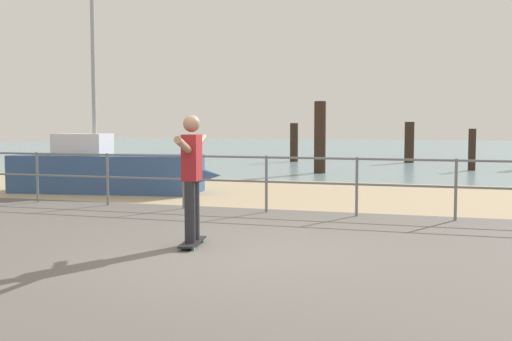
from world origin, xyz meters
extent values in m
cube|color=#605B56|center=(0.00, -1.00, 0.00)|extent=(24.00, 10.00, 0.04)
cube|color=tan|center=(0.00, 7.00, 0.00)|extent=(24.00, 6.00, 0.04)
cube|color=#75939E|center=(0.00, 35.00, 0.00)|extent=(72.00, 50.00, 0.04)
cylinder|color=slate|center=(-5.56, 3.60, 0.53)|extent=(0.05, 0.05, 1.05)
cylinder|color=slate|center=(-3.92, 3.60, 0.53)|extent=(0.05, 0.05, 1.05)
cylinder|color=slate|center=(-2.28, 3.60, 0.53)|extent=(0.05, 0.05, 1.05)
cylinder|color=slate|center=(-0.63, 3.60, 0.53)|extent=(0.05, 0.05, 1.05)
cylinder|color=slate|center=(1.01, 3.60, 0.53)|extent=(0.05, 0.05, 1.05)
cylinder|color=slate|center=(2.65, 3.60, 0.53)|extent=(0.05, 0.05, 1.05)
cylinder|color=slate|center=(-1.46, 3.60, 1.02)|extent=(14.78, 0.04, 0.04)
cylinder|color=slate|center=(-1.46, 3.60, 0.58)|extent=(14.78, 0.04, 0.04)
cube|color=#335184|center=(-5.21, 5.74, 0.45)|extent=(4.56, 2.04, 0.90)
cone|color=#335184|center=(-3.04, 6.07, 0.45)|extent=(1.20, 0.92, 0.77)
cylinder|color=#9EA0A5|center=(-5.51, 5.69, 3.29)|extent=(0.10, 0.10, 4.78)
cube|color=silver|center=(-5.80, 5.65, 1.15)|extent=(1.32, 1.07, 0.50)
cube|color=black|center=(-0.65, 0.25, 0.07)|extent=(0.33, 0.82, 0.02)
cylinder|color=#3FBF59|center=(-0.52, -0.01, 0.03)|extent=(0.04, 0.06, 0.06)
cylinder|color=#3FBF59|center=(-0.68, -0.03, 0.03)|extent=(0.04, 0.06, 0.06)
cylinder|color=#3FBF59|center=(-0.62, 0.54, 0.03)|extent=(0.04, 0.06, 0.06)
cylinder|color=#3FBF59|center=(-0.77, 0.52, 0.03)|extent=(0.04, 0.06, 0.06)
cylinder|color=#26262B|center=(-0.63, 0.14, 0.48)|extent=(0.14, 0.14, 0.80)
cylinder|color=#26262B|center=(-0.67, 0.37, 0.48)|extent=(0.14, 0.14, 0.80)
cube|color=maroon|center=(-0.65, 0.25, 1.18)|extent=(0.26, 0.39, 0.60)
sphere|color=#9E755B|center=(-0.65, 0.25, 1.62)|extent=(0.22, 0.22, 0.22)
cylinder|color=#9E755B|center=(-0.57, -0.18, 1.36)|extent=(0.18, 0.56, 0.23)
cylinder|color=#9E755B|center=(-0.72, 0.69, 1.36)|extent=(0.18, 0.56, 0.23)
cylinder|color=#332319|center=(-4.03, 19.07, 0.84)|extent=(0.35, 0.35, 1.68)
cylinder|color=#332319|center=(-1.62, 13.01, 1.19)|extent=(0.38, 0.38, 2.38)
cylinder|color=#332319|center=(0.79, 19.83, 0.87)|extent=(0.40, 0.40, 1.73)
cylinder|color=#332319|center=(3.19, 15.80, 0.74)|extent=(0.26, 0.26, 1.48)
camera|label=1|loc=(2.62, -7.24, 1.61)|focal=43.89mm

